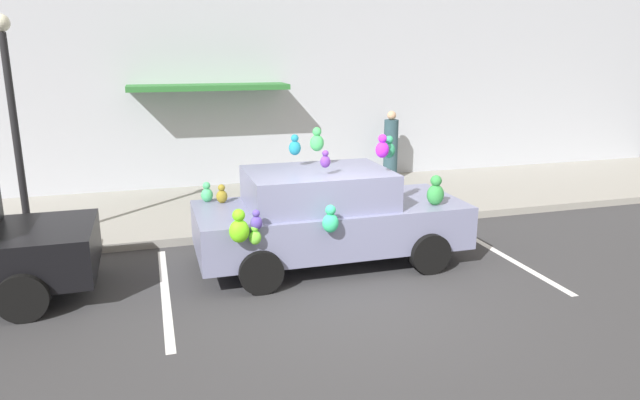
# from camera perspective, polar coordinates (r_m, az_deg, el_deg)

# --- Properties ---
(ground_plane) EXTENTS (60.00, 60.00, 0.00)m
(ground_plane) POSITION_cam_1_polar(r_m,az_deg,el_deg) (8.11, 3.19, -9.87)
(ground_plane) COLOR #38383A
(sidewalk) EXTENTS (24.00, 4.00, 0.15)m
(sidewalk) POSITION_cam_1_polar(r_m,az_deg,el_deg) (12.63, -4.52, -0.48)
(sidewalk) COLOR gray
(sidewalk) RESTS_ON ground
(storefront_building) EXTENTS (24.00, 1.25, 6.40)m
(storefront_building) POSITION_cam_1_polar(r_m,az_deg,el_deg) (14.30, -6.72, 13.88)
(storefront_building) COLOR #B2B7C1
(storefront_building) RESTS_ON ground
(parking_stripe_front) EXTENTS (0.12, 3.60, 0.01)m
(parking_stripe_front) POSITION_cam_1_polar(r_m,az_deg,el_deg) (10.27, 17.57, -5.15)
(parking_stripe_front) COLOR silver
(parking_stripe_front) RESTS_ON ground
(parking_stripe_rear) EXTENTS (0.12, 3.60, 0.01)m
(parking_stripe_rear) POSITION_cam_1_polar(r_m,az_deg,el_deg) (8.61, -15.13, -8.85)
(parking_stripe_rear) COLOR silver
(parking_stripe_rear) RESTS_ON ground
(plush_covered_car) EXTENTS (4.28, 2.11, 2.17)m
(plush_covered_car) POSITION_cam_1_polar(r_m,az_deg,el_deg) (9.18, 0.75, -1.54)
(plush_covered_car) COLOR gray
(plush_covered_car) RESTS_ON ground
(teddy_bear_on_sidewalk) EXTENTS (0.33, 0.27, 0.63)m
(teddy_bear_on_sidewalk) POSITION_cam_1_polar(r_m,az_deg,el_deg) (11.89, 6.46, 0.33)
(teddy_bear_on_sidewalk) COLOR pink
(teddy_bear_on_sidewalk) RESTS_ON sidewalk
(street_lamp_post) EXTENTS (0.28, 0.28, 3.77)m
(street_lamp_post) POSITION_cam_1_polar(r_m,az_deg,el_deg) (10.67, -28.27, 8.13)
(street_lamp_post) COLOR black
(street_lamp_post) RESTS_ON sidewalk
(pedestrian_walking_past) EXTENTS (0.36, 0.36, 1.75)m
(pedestrian_walking_past) POSITION_cam_1_polar(r_m,az_deg,el_deg) (14.72, 7.04, 5.15)
(pedestrian_walking_past) COLOR #2B4750
(pedestrian_walking_past) RESTS_ON sidewalk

